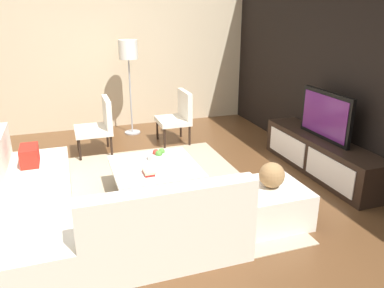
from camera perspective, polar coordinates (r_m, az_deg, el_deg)
ground_plane at (r=4.63m, az=-6.37°, el=-8.15°), size 14.00×14.00×0.00m
feature_wall_back at (r=5.40m, az=22.68°, el=10.20°), size 6.40×0.12×2.80m
side_wall_left at (r=7.32m, az=-10.93°, el=13.47°), size 0.12×5.20×2.80m
area_rug at (r=4.71m, az=-6.65°, el=-7.55°), size 3.10×2.69×0.01m
media_console at (r=5.49m, az=18.71°, el=-1.67°), size 2.09×0.48×0.50m
television at (r=5.32m, az=19.38°, el=4.04°), size 0.98×0.06×0.64m
sectional_couch at (r=3.96m, az=-17.62°, el=-9.66°), size 2.54×2.36×0.80m
coffee_table at (r=4.65m, az=-5.53°, el=-5.23°), size 1.00×1.00×0.38m
accent_chair_near at (r=6.02m, az=-13.74°, el=3.06°), size 0.57×0.54×0.87m
floor_lamp at (r=6.74m, az=-9.53°, el=12.96°), size 0.32×0.32×1.65m
ottoman at (r=4.16m, az=11.56°, el=-8.77°), size 0.70×0.70×0.40m
fruit_bowl at (r=4.74m, az=-4.97°, el=-1.72°), size 0.28×0.28×0.13m
accent_chair_far at (r=6.35m, az=-2.08°, el=4.54°), size 0.57×0.50×0.87m
decorative_ball at (r=4.01m, az=11.88°, el=-4.58°), size 0.27×0.27×0.27m
book_stack at (r=4.34m, az=-6.51°, el=-4.17°), size 0.20×0.12×0.05m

